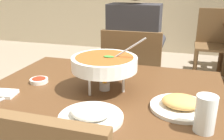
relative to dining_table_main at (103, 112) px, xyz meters
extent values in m
cube|color=#51331C|center=(0.00, 0.00, 0.10)|extent=(1.11, 0.85, 0.04)
cylinder|color=#51331C|center=(-0.49, 0.36, -0.27)|extent=(0.07, 0.07, 0.69)
cylinder|color=#51331C|center=(0.49, 0.36, -0.27)|extent=(0.07, 0.07, 0.69)
cube|color=brown|center=(0.00, 0.80, -0.18)|extent=(0.44, 0.44, 0.03)
cube|color=brown|center=(0.00, 0.60, 0.06)|extent=(0.42, 0.04, 0.45)
cylinder|color=brown|center=(0.19, 0.99, -0.40)|extent=(0.04, 0.04, 0.42)
cylinder|color=brown|center=(-0.19, 0.99, -0.40)|extent=(0.04, 0.04, 0.42)
cylinder|color=brown|center=(0.19, 0.61, -0.40)|extent=(0.04, 0.04, 0.42)
cylinder|color=brown|center=(-0.19, 0.61, -0.40)|extent=(0.04, 0.04, 0.42)
cylinder|color=#2D2D38|center=(0.10, 0.82, -0.39)|extent=(0.10, 0.10, 0.45)
cylinder|color=#2D2D38|center=(-0.10, 0.82, -0.39)|extent=(0.10, 0.10, 0.45)
cube|color=#2D2D38|center=(0.00, 0.78, -0.10)|extent=(0.32, 0.32, 0.12)
cube|color=#2D2D33|center=(0.00, 0.70, 0.21)|extent=(0.36, 0.20, 0.50)
cylinder|color=#2D2D33|center=(0.16, 0.90, 0.16)|extent=(0.08, 0.28, 0.08)
cylinder|color=#2D2D33|center=(-0.16, 0.90, 0.16)|extent=(0.08, 0.28, 0.08)
cylinder|color=silver|center=(0.10, 0.01, 0.17)|extent=(0.01, 0.01, 0.10)
cylinder|color=silver|center=(-0.04, 0.09, 0.17)|extent=(0.01, 0.01, 0.10)
cylinder|color=silver|center=(-0.04, -0.07, 0.17)|extent=(0.01, 0.01, 0.10)
torus|color=silver|center=(0.01, 0.01, 0.22)|extent=(0.21, 0.21, 0.01)
cylinder|color=#B2B2B7|center=(0.01, 0.01, 0.13)|extent=(0.05, 0.05, 0.04)
cone|color=orange|center=(0.01, 0.01, 0.17)|extent=(0.02, 0.02, 0.04)
cylinder|color=white|center=(0.01, 0.01, 0.25)|extent=(0.30, 0.30, 0.06)
cylinder|color=#994C1E|center=(0.01, 0.01, 0.27)|extent=(0.26, 0.26, 0.01)
ellipsoid|color=#388433|center=(0.03, 0.01, 0.28)|extent=(0.05, 0.03, 0.01)
cylinder|color=silver|center=(0.10, 0.03, 0.31)|extent=(0.18, 0.01, 0.13)
cylinder|color=white|center=(0.04, -0.26, 0.12)|extent=(0.24, 0.24, 0.01)
ellipsoid|color=white|center=(0.04, -0.26, 0.15)|extent=(0.15, 0.13, 0.04)
cylinder|color=white|center=(0.35, -0.09, 0.12)|extent=(0.24, 0.24, 0.01)
ellipsoid|color=tan|center=(0.35, -0.09, 0.15)|extent=(0.15, 0.13, 0.04)
cylinder|color=white|center=(-0.34, 0.00, 0.13)|extent=(0.09, 0.09, 0.02)
cylinder|color=maroon|center=(-0.34, 0.00, 0.13)|extent=(0.07, 0.07, 0.01)
cube|color=white|center=(-0.41, -0.18, 0.12)|extent=(0.13, 0.10, 0.02)
cube|color=silver|center=(-0.38, -0.23, 0.12)|extent=(0.06, 0.17, 0.01)
cylinder|color=silver|center=(0.43, -0.23, 0.18)|extent=(0.07, 0.07, 0.13)
cylinder|color=#4C331E|center=(0.43, -0.23, 0.16)|extent=(0.06, 0.06, 0.08)
cylinder|color=#51331C|center=(0.87, 2.68, -0.27)|extent=(0.07, 0.07, 0.69)
cube|color=brown|center=(0.71, 2.31, -0.18)|extent=(0.44, 0.44, 0.03)
cube|color=brown|center=(0.71, 2.51, 0.06)|extent=(0.42, 0.04, 0.45)
cylinder|color=brown|center=(0.51, 2.13, -0.40)|extent=(0.04, 0.04, 0.42)
cylinder|color=brown|center=(0.52, 2.51, -0.40)|extent=(0.04, 0.04, 0.42)
cylinder|color=brown|center=(0.90, 2.50, -0.40)|extent=(0.04, 0.04, 0.42)
camera|label=1|loc=(0.34, -1.02, 0.59)|focal=39.91mm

